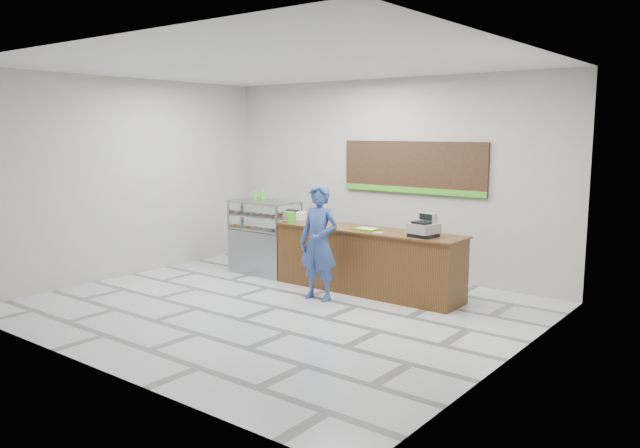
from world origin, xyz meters
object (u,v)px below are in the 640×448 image
Objects in this scene: display_case at (265,236)px; sales_counter at (367,261)px; cash_register at (424,228)px; customer at (319,242)px; serving_tray at (366,229)px.

sales_counter is at bearing 0.01° from display_case.
cash_register is at bearing -3.56° from sales_counter.
sales_counter is at bearing 61.10° from customer.
customer is (-0.36, -0.76, -0.15)m from serving_tray.
cash_register is 1.19× the size of serving_tray.
display_case is (-2.22, -0.00, 0.16)m from sales_counter.
display_case is at bearing 151.17° from customer.
display_case is 3.01× the size of cash_register.
serving_tray is at bearing -170.20° from cash_register.
sales_counter is 0.95m from customer.
display_case is 3.57× the size of serving_tray.
sales_counter is 2.23m from display_case.
cash_register reaches higher than display_case.
display_case is at bearing -170.00° from cash_register.
cash_register is 1.60m from customer.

